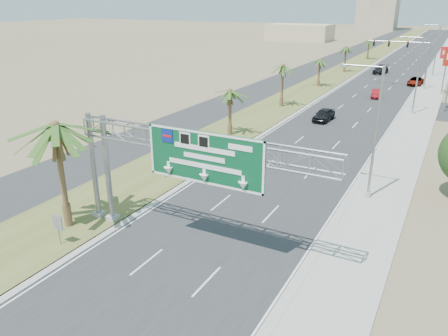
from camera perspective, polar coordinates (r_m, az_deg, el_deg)
name	(u,v)px	position (r m, az deg, el deg)	size (l,w,h in m)	color
road	(406,62)	(121.35, 22.68, 12.69)	(12.00, 300.00, 0.02)	#28282B
sidewalk_right	(443,64)	(120.80, 26.74, 12.07)	(4.00, 300.00, 0.10)	#9E9B93
median_grass	(365,59)	(122.74, 17.96, 13.36)	(7.00, 300.00, 0.12)	#4F5A27
opposing_road	(338,58)	(124.20, 14.71, 13.74)	(8.00, 300.00, 0.02)	#28282B
sign_gantry	(185,151)	(25.10, -5.16, 2.27)	(16.75, 1.24, 7.50)	gray
palm_near	(55,126)	(28.69, -21.22, 5.13)	(5.70, 5.70, 8.35)	brown
palm_row_b	(230,92)	(48.02, 0.79, 9.91)	(3.99, 3.99, 5.95)	brown
palm_row_c	(283,67)	(62.37, 7.72, 12.99)	(3.99, 3.99, 6.75)	brown
palm_row_d	(320,61)	(79.52, 12.40, 13.46)	(3.99, 3.99, 5.45)	brown
palm_row_e	(346,48)	(97.76, 15.67, 14.89)	(3.99, 3.99, 6.15)	brown
palm_row_f	(369,41)	(122.21, 18.44, 15.48)	(3.99, 3.99, 5.75)	brown
streetlight_near	(372,139)	(33.61, 18.78, 3.62)	(3.27, 0.44, 10.00)	gray
streetlight_mid	(416,79)	(62.81, 23.76, 10.60)	(3.27, 0.44, 10.00)	gray
streetlight_far	(435,52)	(98.49, 25.85, 13.44)	(3.27, 0.44, 10.00)	gray
signal_mast	(415,60)	(82.71, 23.66, 12.81)	(10.28, 0.71, 8.00)	gray
median_signback_a	(58,225)	(28.39, -20.88, -6.91)	(0.75, 0.08, 2.08)	gray
median_signback_b	(164,162)	(36.89, -7.84, 0.74)	(0.75, 0.08, 2.08)	gray
building_distant_left	(300,32)	(179.59, 9.85, 17.06)	(24.00, 14.00, 6.00)	tan
car_left_lane	(324,115)	(56.54, 12.90, 6.78)	(1.81, 4.50, 1.53)	black
car_mid_lane	(376,94)	(73.00, 19.25, 9.15)	(1.35, 3.87, 1.27)	maroon
car_right_lane	(415,81)	(86.89, 23.73, 10.32)	(2.29, 4.97, 1.38)	gray
car_far	(381,70)	(98.82, 19.78, 12.00)	(2.28, 5.62, 1.63)	black
pole_sign_red_far	(448,56)	(79.19, 27.17, 12.85)	(2.22, 0.56, 7.66)	gray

